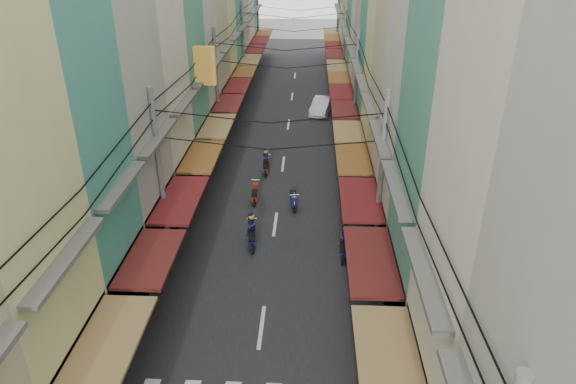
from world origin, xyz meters
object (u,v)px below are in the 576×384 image
(bicycle, at_px, (441,351))
(white_car, at_px, (321,113))
(market_umbrella, at_px, (434,299))
(traffic_sign, at_px, (418,290))

(bicycle, bearing_deg, white_car, 26.58)
(market_umbrella, xyz_separation_m, traffic_sign, (-0.53, 0.31, 0.13))
(white_car, distance_m, market_umbrella, 27.95)
(market_umbrella, relative_size, traffic_sign, 0.78)
(bicycle, xyz_separation_m, traffic_sign, (-0.98, 0.75, 2.20))
(market_umbrella, bearing_deg, bicycle, -45.04)
(bicycle, bearing_deg, traffic_sign, 70.74)
(market_umbrella, bearing_deg, traffic_sign, 150.09)
(white_car, relative_size, market_umbrella, 2.01)
(white_car, height_order, bicycle, white_car)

